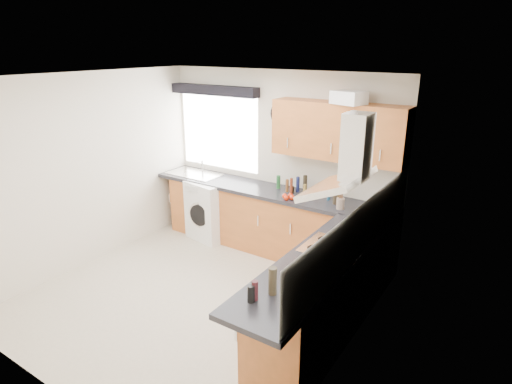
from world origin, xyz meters
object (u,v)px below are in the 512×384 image
Objects in this scene: extractor_hood at (347,165)px; washing_machine at (212,209)px; oven at (328,291)px; upper_cabinets at (338,131)px.

extractor_hood is 0.87× the size of washing_machine.
upper_cabinets is (-0.55, 1.32, 1.38)m from oven.
oven is 1.35m from extractor_hood.
upper_cabinets is at bearing 116.13° from extractor_hood.
upper_cabinets reaches higher than oven.
oven is at bearing 180.00° from extractor_hood.
oven is 0.50× the size of upper_cabinets.
upper_cabinets is 1.90× the size of washing_machine.
extractor_hood is 1.48m from upper_cabinets.
extractor_hood is at bearing -0.00° from oven.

